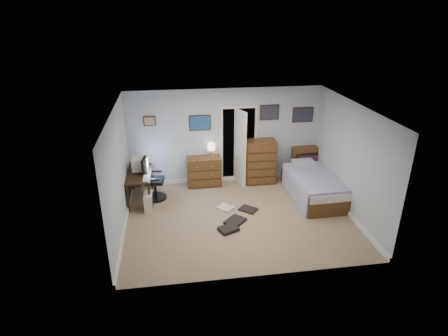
# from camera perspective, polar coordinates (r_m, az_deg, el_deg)

# --- Properties ---
(floor) EXTENTS (5.00, 4.00, 0.02)m
(floor) POSITION_cam_1_polar(r_m,az_deg,el_deg) (8.48, 2.23, -7.58)
(floor) COLOR gray
(floor) RESTS_ON ground
(computer_desk) EXTENTS (0.58, 1.22, 0.70)m
(computer_desk) POSITION_cam_1_polar(r_m,az_deg,el_deg) (9.21, -13.23, -1.72)
(computer_desk) COLOR #301E10
(computer_desk) RESTS_ON floor
(crt_monitor) EXTENTS (0.37, 0.34, 0.34)m
(crt_monitor) POSITION_cam_1_polar(r_m,az_deg,el_deg) (9.21, -12.71, 0.60)
(crt_monitor) COLOR beige
(crt_monitor) RESTS_ON computer_desk
(keyboard) EXTENTS (0.15, 0.38, 0.02)m
(keyboard) POSITION_cam_1_polar(r_m,az_deg,el_deg) (8.80, -11.78, -1.57)
(keyboard) COLOR beige
(keyboard) RESTS_ON computer_desk
(pc_tower) EXTENTS (0.20, 0.40, 0.42)m
(pc_tower) POSITION_cam_1_polar(r_m,az_deg,el_deg) (8.84, -11.42, -5.05)
(pc_tower) COLOR beige
(pc_tower) RESTS_ON floor
(office_chair) EXTENTS (0.58, 0.58, 1.06)m
(office_chair) POSITION_cam_1_polar(r_m,az_deg,el_deg) (9.24, -10.85, -2.32)
(office_chair) COLOR black
(office_chair) RESTS_ON floor
(media_stack) EXTENTS (0.15, 0.15, 0.75)m
(media_stack) POSITION_cam_1_polar(r_m,az_deg,el_deg) (9.96, -13.08, -0.79)
(media_stack) COLOR maroon
(media_stack) RESTS_ON floor
(low_dresser) EXTENTS (0.88, 0.45, 0.78)m
(low_dresser) POSITION_cam_1_polar(r_m,az_deg,el_deg) (9.79, -3.05, -0.53)
(low_dresser) COLOR #57341B
(low_dresser) RESTS_ON floor
(table_lamp) EXTENTS (0.20, 0.20, 0.38)m
(table_lamp) POSITION_cam_1_polar(r_m,az_deg,el_deg) (9.56, -1.94, 3.19)
(table_lamp) COLOR gold
(table_lamp) RESTS_ON low_dresser
(doorway) EXTENTS (0.96, 1.12, 2.05)m
(doorway) POSITION_cam_1_polar(r_m,az_deg,el_deg) (10.14, 1.90, 4.09)
(doorway) COLOR black
(doorway) RESTS_ON floor
(tall_dresser) EXTENTS (0.80, 0.47, 1.18)m
(tall_dresser) POSITION_cam_1_polar(r_m,az_deg,el_deg) (9.92, 5.47, 0.98)
(tall_dresser) COLOR #57341B
(tall_dresser) RESTS_ON floor
(headboard_bookcase) EXTENTS (0.99, 0.30, 0.88)m
(headboard_bookcase) POSITION_cam_1_polar(r_m,az_deg,el_deg) (10.48, 12.87, 1.02)
(headboard_bookcase) COLOR #57341B
(headboard_bookcase) RESTS_ON floor
(bed) EXTENTS (1.13, 2.03, 0.66)m
(bed) POSITION_cam_1_polar(r_m,az_deg,el_deg) (9.45, 13.40, -2.63)
(bed) COLOR #57341B
(bed) RESTS_ON floor
(wall_posters) EXTENTS (4.38, 0.04, 0.60)m
(wall_posters) POSITION_cam_1_polar(r_m,az_deg,el_deg) (9.68, 3.58, 7.74)
(wall_posters) COLOR #331E11
(wall_posters) RESTS_ON floor
(floor_clutter) EXTENTS (1.07, 1.36, 0.08)m
(floor_clutter) POSITION_cam_1_polar(r_m,az_deg,el_deg) (8.36, 1.46, -7.78)
(floor_clutter) COLOR black
(floor_clutter) RESTS_ON floor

